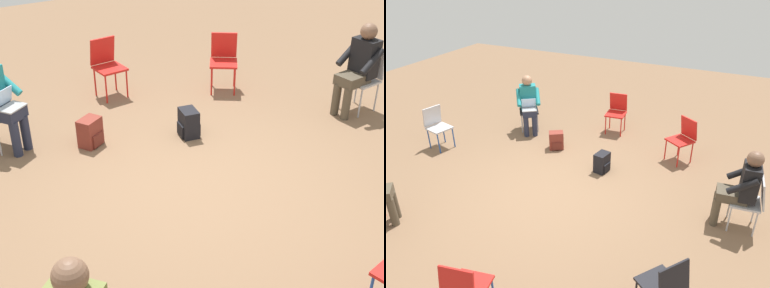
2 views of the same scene
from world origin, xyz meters
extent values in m
plane|color=brown|center=(0.00, 0.00, 0.00)|extent=(16.62, 16.62, 0.00)
cube|color=red|center=(-1.87, 1.65, 0.43)|extent=(0.56, 0.56, 0.03)
cylinder|color=red|center=(-1.63, 1.69, 0.21)|extent=(0.02, 0.02, 0.42)
cylinder|color=red|center=(-1.82, 1.41, 0.21)|extent=(0.02, 0.02, 0.42)
cylinder|color=red|center=(-1.91, 1.88, 0.21)|extent=(0.02, 0.02, 0.42)
cylinder|color=red|center=(-2.10, 1.60, 0.21)|extent=(0.02, 0.02, 0.42)
cube|color=red|center=(-2.02, 1.76, 0.65)|extent=(0.29, 0.37, 0.40)
cylinder|color=#B7B7BC|center=(-1.84, -1.42, 0.21)|extent=(0.02, 0.02, 0.42)
cube|color=#B7B7BC|center=(-0.35, 2.88, 0.43)|extent=(0.43, 0.43, 0.03)
cylinder|color=#B7B7BC|center=(-0.16, 2.72, 0.21)|extent=(0.02, 0.02, 0.42)
cylinder|color=#B7B7BC|center=(-0.50, 2.69, 0.21)|extent=(0.02, 0.02, 0.42)
cylinder|color=#B7B7BC|center=(-0.19, 3.06, 0.21)|extent=(0.02, 0.02, 0.42)
cylinder|color=#B7B7BC|center=(-0.53, 3.03, 0.21)|extent=(0.02, 0.02, 0.42)
cube|color=#B7B7BC|center=(-0.36, 3.07, 0.65)|extent=(0.39, 0.12, 0.40)
cube|color=red|center=(-2.54, 0.13, 0.43)|extent=(0.43, 0.43, 0.03)
cylinder|color=red|center=(-2.39, 0.32, 0.21)|extent=(0.02, 0.02, 0.42)
cylinder|color=red|center=(-2.36, -0.02, 0.21)|extent=(0.02, 0.02, 0.42)
cylinder|color=red|center=(-2.73, 0.28, 0.21)|extent=(0.02, 0.02, 0.42)
cylinder|color=red|center=(-2.69, -0.05, 0.21)|extent=(0.02, 0.02, 0.42)
cube|color=red|center=(-2.73, 0.11, 0.65)|extent=(0.13, 0.39, 0.40)
cylinder|color=#23283D|center=(-1.65, -1.37, 0.23)|extent=(0.11, 0.11, 0.45)
cylinder|color=#23283D|center=(-1.54, -1.52, 0.23)|extent=(0.11, 0.11, 0.45)
cube|color=#23283D|center=(-1.73, -1.55, 0.51)|extent=(0.52, 0.49, 0.14)
cylinder|color=teal|center=(-1.92, -1.43, 0.80)|extent=(0.37, 0.30, 0.31)
cube|color=#9EA0A5|center=(-1.64, -1.48, 0.59)|extent=(0.35, 0.37, 0.02)
cube|color=#B2D1F2|center=(-1.73, -1.54, 0.70)|extent=(0.22, 0.27, 0.20)
cylinder|color=#4C4233|center=(-0.23, 2.53, 0.23)|extent=(0.11, 0.11, 0.45)
cylinder|color=#4C4233|center=(-0.41, 2.51, 0.23)|extent=(0.11, 0.11, 0.45)
cube|color=#4C4233|center=(-0.33, 2.69, 0.51)|extent=(0.33, 0.44, 0.14)
cube|color=black|center=(-0.35, 2.88, 0.77)|extent=(0.36, 0.25, 0.52)
sphere|color=brown|center=(-0.35, 2.88, 1.13)|extent=(0.22, 0.22, 0.22)
cylinder|color=black|center=(-0.14, 2.79, 0.80)|extent=(0.12, 0.40, 0.31)
cylinder|color=black|center=(-0.54, 2.76, 0.80)|extent=(0.12, 0.40, 0.31)
sphere|color=brown|center=(1.94, -2.01, 1.13)|extent=(0.22, 0.22, 0.22)
cube|color=maroon|center=(-1.33, -0.68, 0.18)|extent=(0.32, 0.34, 0.36)
cube|color=maroon|center=(-1.33, -0.68, 0.10)|extent=(0.32, 0.30, 0.16)
cube|color=black|center=(-0.91, 0.48, 0.18)|extent=(0.31, 0.25, 0.36)
cube|color=black|center=(-0.91, 0.48, 0.10)|extent=(0.24, 0.28, 0.16)
camera|label=1|loc=(4.24, -2.59, 3.28)|focal=50.00mm
camera|label=2|loc=(4.53, 2.59, 3.59)|focal=35.00mm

